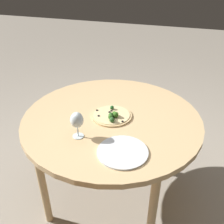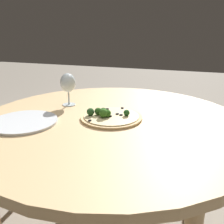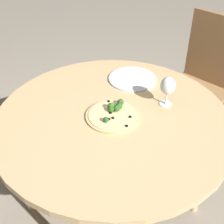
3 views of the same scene
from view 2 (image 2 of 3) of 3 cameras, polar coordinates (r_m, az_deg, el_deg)
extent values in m
cylinder|color=tan|center=(1.07, -0.14, -2.36)|extent=(1.16, 1.16, 0.03)
cylinder|color=tan|center=(1.65, -8.01, -8.59)|extent=(0.05, 0.05, 0.70)
cylinder|color=tan|center=(1.51, 17.87, -12.28)|extent=(0.05, 0.05, 0.70)
cylinder|color=#997047|center=(1.73, -21.73, -13.87)|extent=(0.04, 0.04, 0.42)
cylinder|color=tan|center=(1.06, 0.00, -1.28)|extent=(0.26, 0.26, 0.01)
cylinder|color=beige|center=(1.06, 0.00, -0.92)|extent=(0.24, 0.24, 0.00)
sphere|color=#2B5527|center=(1.06, -4.93, 0.05)|extent=(0.03, 0.03, 0.03)
sphere|color=#2A5A18|center=(1.04, -1.05, -0.30)|extent=(0.03, 0.03, 0.03)
sphere|color=#34661E|center=(1.03, -1.99, -0.27)|extent=(0.04, 0.04, 0.04)
sphere|color=#2D5523|center=(1.06, -1.97, 0.13)|extent=(0.03, 0.03, 0.03)
sphere|color=#2C5A1D|center=(1.06, -3.17, 0.15)|extent=(0.03, 0.03, 0.03)
sphere|color=#235422|center=(1.05, 3.35, -0.17)|extent=(0.03, 0.03, 0.03)
cylinder|color=black|center=(1.14, -1.07, 0.72)|extent=(0.01, 0.01, 0.00)
cylinder|color=black|center=(1.06, 2.09, -0.65)|extent=(0.01, 0.01, 0.00)
cylinder|color=black|center=(1.07, 1.22, -0.43)|extent=(0.01, 0.01, 0.00)
cylinder|color=black|center=(1.05, -0.25, -0.96)|extent=(0.01, 0.01, 0.00)
cylinder|color=black|center=(1.15, 2.37, 0.92)|extent=(0.01, 0.01, 0.00)
cylinder|color=black|center=(1.00, -5.10, -1.92)|extent=(0.01, 0.01, 0.00)
cylinder|color=black|center=(1.05, -1.49, -0.85)|extent=(0.01, 0.01, 0.00)
cylinder|color=silver|center=(1.27, -9.76, 1.69)|extent=(0.06, 0.06, 0.00)
cylinder|color=silver|center=(1.26, -9.84, 3.13)|extent=(0.01, 0.01, 0.06)
ellipsoid|color=silver|center=(1.24, -10.04, 6.59)|extent=(0.08, 0.08, 0.09)
cylinder|color=silver|center=(1.08, -19.53, -2.10)|extent=(0.27, 0.27, 0.01)
camera|label=1|loc=(1.78, -59.46, 26.94)|focal=40.00mm
camera|label=3|loc=(1.94, 39.99, 32.14)|focal=50.00mm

